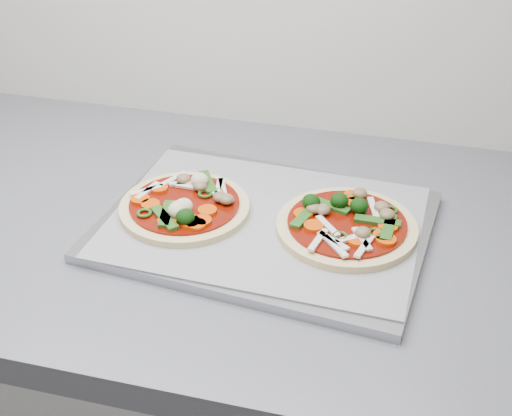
# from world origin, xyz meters

# --- Properties ---
(countertop) EXTENTS (3.60, 0.60, 0.04)m
(countertop) POSITION_xyz_m (0.00, 1.30, 0.88)
(countertop) COLOR slate
(countertop) RESTS_ON base_cabinet
(baking_tray) EXTENTS (0.44, 0.34, 0.01)m
(baking_tray) POSITION_xyz_m (0.06, 1.29, 0.91)
(baking_tray) COLOR #99999E
(baking_tray) RESTS_ON countertop
(parchment) EXTENTS (0.41, 0.30, 0.00)m
(parchment) POSITION_xyz_m (0.06, 1.29, 0.91)
(parchment) COLOR gray
(parchment) RESTS_ON baking_tray
(pizza_left) EXTENTS (0.20, 0.20, 0.03)m
(pizza_left) POSITION_xyz_m (-0.05, 1.29, 0.92)
(pizza_left) COLOR beige
(pizza_left) RESTS_ON parchment
(pizza_right) EXTENTS (0.23, 0.23, 0.03)m
(pizza_right) POSITION_xyz_m (0.16, 1.30, 0.92)
(pizza_right) COLOR beige
(pizza_right) RESTS_ON parchment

